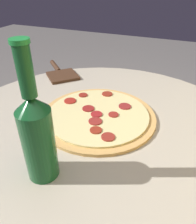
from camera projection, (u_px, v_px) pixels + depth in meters
table at (101, 167)px, 0.77m from camera, size 1.01×1.01×0.69m
pizza at (98, 115)px, 0.72m from camera, size 0.38×0.38×0.02m
beer_bottle at (37, 134)px, 0.46m from camera, size 0.07×0.07×0.31m
pizza_paddle at (61, 73)px, 1.02m from camera, size 0.23×0.24×0.02m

